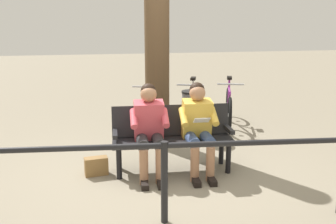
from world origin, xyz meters
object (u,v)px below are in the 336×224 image
(bench, at_px, (172,133))
(handbag, at_px, (96,166))
(person_reading, at_px, (198,124))
(tree_trunk, at_px, (157,44))
(bicycle_green, at_px, (151,111))
(person_companion, at_px, (149,126))
(bicycle_red, at_px, (229,107))
(litter_bin, at_px, (192,115))
(bicycle_blue, at_px, (192,108))

(bench, height_order, handbag, bench)
(person_reading, xyz_separation_m, handbag, (1.33, -0.20, -0.54))
(tree_trunk, xyz_separation_m, bicycle_green, (-0.04, -0.82, -1.28))
(person_reading, relative_size, handbag, 4.00)
(person_companion, xyz_separation_m, bicycle_red, (-1.91, -2.07, -0.30))
(handbag, distance_m, bicycle_green, 2.26)
(litter_bin, height_order, bicycle_blue, bicycle_blue)
(bench, xyz_separation_m, bicycle_green, (-0.06, -1.97, -0.15))
(bicycle_red, height_order, bicycle_blue, same)
(handbag, bearing_deg, litter_bin, -142.88)
(handbag, height_order, litter_bin, litter_bin)
(person_companion, relative_size, tree_trunk, 0.37)
(bench, relative_size, bicycle_green, 1.03)
(bicycle_blue, bearing_deg, bicycle_red, 105.99)
(litter_bin, bearing_deg, bicycle_blue, -105.39)
(person_reading, height_order, bicycle_green, person_reading)
(litter_bin, distance_m, bicycle_green, 0.92)
(person_reading, height_order, handbag, person_reading)
(bicycle_green, bearing_deg, bench, 20.10)
(tree_trunk, height_order, bicycle_blue, tree_trunk)
(person_companion, height_order, bicycle_green, person_companion)
(bench, height_order, bicycle_blue, bicycle_blue)
(person_reading, relative_size, tree_trunk, 0.37)
(person_companion, xyz_separation_m, bicycle_green, (-0.39, -2.11, -0.30))
(bicycle_blue, bearing_deg, person_reading, 7.44)
(handbag, bearing_deg, tree_trunk, -132.32)
(bicycle_green, bearing_deg, person_reading, 28.35)
(handbag, height_order, bicycle_red, bicycle_red)
(person_companion, bearing_deg, bicycle_red, -127.95)
(person_reading, bearing_deg, bicycle_blue, -99.31)
(litter_bin, height_order, bicycle_red, bicycle_red)
(person_companion, height_order, handbag, person_companion)
(bicycle_blue, bearing_deg, bench, -1.65)
(bench, bearing_deg, person_reading, 152.92)
(handbag, relative_size, litter_bin, 0.36)
(person_reading, distance_m, bicycle_blue, 2.28)
(bicycle_blue, bearing_deg, handbag, -21.73)
(handbag, relative_size, bicycle_blue, 0.19)
(tree_trunk, distance_m, litter_bin, 1.38)
(tree_trunk, bearing_deg, person_reading, 101.84)
(tree_trunk, relative_size, bicycle_blue, 2.06)
(litter_bin, relative_size, bicycle_green, 0.53)
(bicycle_blue, bearing_deg, tree_trunk, -23.05)
(person_reading, distance_m, person_companion, 0.64)
(person_companion, distance_m, tree_trunk, 1.65)
(handbag, relative_size, bicycle_red, 0.19)
(bench, height_order, person_companion, person_companion)
(bench, bearing_deg, bicycle_green, -86.92)
(person_companion, height_order, tree_trunk, tree_trunk)
(bicycle_blue, bearing_deg, litter_bin, 6.21)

